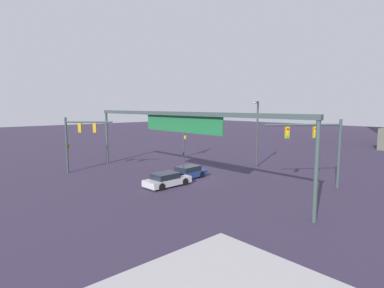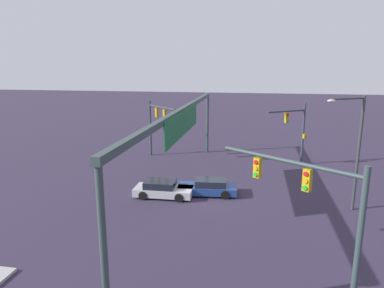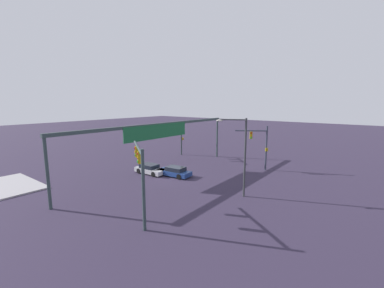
{
  "view_description": "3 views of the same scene",
  "coord_description": "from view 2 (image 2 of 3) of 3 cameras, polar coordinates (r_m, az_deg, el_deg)",
  "views": [
    {
      "loc": [
        21.92,
        -19.84,
        7.02
      ],
      "look_at": [
        1.58,
        -1.47,
        3.7
      ],
      "focal_mm": 29.05,
      "sensor_mm": 36.0,
      "label": 1
    },
    {
      "loc": [
        23.74,
        3.0,
        9.5
      ],
      "look_at": [
        -0.6,
        -1.48,
        3.83
      ],
      "focal_mm": 32.3,
      "sensor_mm": 36.0,
      "label": 2
    },
    {
      "loc": [
        22.22,
        20.13,
        9.12
      ],
      "look_at": [
        -2.48,
        1.03,
        3.93
      ],
      "focal_mm": 23.68,
      "sensor_mm": 36.0,
      "label": 3
    }
  ],
  "objects": [
    {
      "name": "traffic_signal_opposite_side",
      "position": [
        15.1,
        19.86,
        -8.59
      ],
      "size": [
        4.02,
        5.59,
        5.96
      ],
      "rotation": [
        0.0,
        0.0,
        -2.19
      ],
      "color": "#324343",
      "rests_on": "ground"
    },
    {
      "name": "ground_plane",
      "position": [
        25.75,
        3.04,
        -8.77
      ],
      "size": [
        198.57,
        198.57,
        0.0
      ],
      "primitive_type": "plane",
      "color": "#32293F"
    },
    {
      "name": "traffic_signal_cross_street",
      "position": [
        34.22,
        16.96,
        2.73
      ],
      "size": [
        2.51,
        3.87,
        6.01
      ],
      "rotation": [
        0.0,
        0.0,
        -0.98
      ],
      "color": "#333848",
      "rests_on": "ground"
    },
    {
      "name": "sedan_car_waiting_far",
      "position": [
        26.08,
        2.67,
        -7.13
      ],
      "size": [
        2.16,
        4.51,
        1.21
      ],
      "rotation": [
        0.0,
        0.0,
        -1.48
      ],
      "color": "navy",
      "rests_on": "ground"
    },
    {
      "name": "overhead_sign_gantry",
      "position": [
        24.46,
        -1.64,
        3.78
      ],
      "size": [
        27.17,
        0.43,
        6.56
      ],
      "color": "#344343",
      "rests_on": "ground"
    },
    {
      "name": "sedan_car_approaching",
      "position": [
        25.74,
        -4.86,
        -7.44
      ],
      "size": [
        1.97,
        4.31,
        1.21
      ],
      "rotation": [
        0.0,
        0.0,
        1.59
      ],
      "color": "#B7B5BA",
      "rests_on": "ground"
    },
    {
      "name": "traffic_signal_near_corner",
      "position": [
        35.85,
        -6.05,
        3.95
      ],
      "size": [
        3.92,
        3.69,
        5.89
      ],
      "rotation": [
        0.0,
        0.0,
        0.79
      ],
      "color": "#313C3D",
      "rests_on": "ground"
    },
    {
      "name": "streetlamp_curved_arm",
      "position": [
        24.49,
        25.3,
        -0.12
      ],
      "size": [
        1.57,
        2.61,
        7.64
      ],
      "rotation": [
        0.0,
        0.0,
        -1.07
      ],
      "color": "#36383B",
      "rests_on": "ground"
    }
  ]
}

